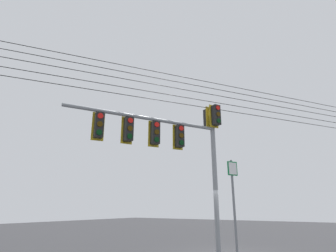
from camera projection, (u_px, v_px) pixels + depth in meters
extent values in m
cylinder|color=gray|center=(215.00, 181.00, 11.20)|extent=(0.20, 0.20, 5.81)
cylinder|color=gray|center=(147.00, 118.00, 10.44)|extent=(3.17, 5.58, 0.14)
cube|color=black|center=(216.00, 115.00, 11.76)|extent=(0.41, 0.41, 0.90)
cube|color=#B29319|center=(214.00, 116.00, 11.90)|extent=(0.25, 0.40, 1.04)
cylinder|color=red|center=(218.00, 108.00, 11.71)|extent=(0.12, 0.19, 0.20)
cylinder|color=#3C2703|center=(218.00, 114.00, 11.62)|extent=(0.12, 0.19, 0.20)
cylinder|color=black|center=(219.00, 121.00, 11.53)|extent=(0.12, 0.19, 0.20)
cube|color=black|center=(208.00, 119.00, 12.27)|extent=(0.41, 0.41, 0.90)
cube|color=#B29319|center=(210.00, 118.00, 12.12)|extent=(0.25, 0.40, 1.04)
cylinder|color=red|center=(206.00, 114.00, 12.50)|extent=(0.12, 0.19, 0.20)
cylinder|color=#3C2703|center=(206.00, 120.00, 12.41)|extent=(0.12, 0.19, 0.20)
cylinder|color=black|center=(206.00, 126.00, 12.32)|extent=(0.12, 0.19, 0.20)
cube|color=black|center=(180.00, 136.00, 10.93)|extent=(0.41, 0.41, 0.90)
cube|color=#B29319|center=(178.00, 137.00, 11.08)|extent=(0.26, 0.40, 1.04)
cylinder|color=red|center=(181.00, 128.00, 10.88)|extent=(0.13, 0.19, 0.20)
cylinder|color=#3C2703|center=(181.00, 135.00, 10.79)|extent=(0.13, 0.19, 0.20)
cylinder|color=black|center=(182.00, 143.00, 10.70)|extent=(0.13, 0.19, 0.20)
cube|color=black|center=(155.00, 133.00, 10.44)|extent=(0.41, 0.41, 0.90)
cube|color=#B29319|center=(153.00, 134.00, 10.59)|extent=(0.26, 0.40, 1.04)
cylinder|color=red|center=(157.00, 125.00, 10.39)|extent=(0.13, 0.19, 0.20)
cylinder|color=#3C2703|center=(157.00, 132.00, 10.30)|extent=(0.13, 0.19, 0.20)
cylinder|color=black|center=(157.00, 140.00, 10.21)|extent=(0.13, 0.19, 0.20)
cube|color=black|center=(128.00, 129.00, 9.95)|extent=(0.40, 0.40, 0.90)
cube|color=#B29319|center=(127.00, 130.00, 10.09)|extent=(0.23, 0.41, 1.04)
cylinder|color=red|center=(131.00, 120.00, 9.90)|extent=(0.12, 0.19, 0.20)
cylinder|color=#3C2703|center=(130.00, 128.00, 9.81)|extent=(0.12, 0.19, 0.20)
cylinder|color=black|center=(130.00, 136.00, 9.72)|extent=(0.12, 0.19, 0.20)
cube|color=black|center=(99.00, 125.00, 9.46)|extent=(0.41, 0.41, 0.90)
cube|color=#B29319|center=(98.00, 126.00, 9.60)|extent=(0.27, 0.40, 1.04)
cylinder|color=red|center=(101.00, 116.00, 9.40)|extent=(0.13, 0.19, 0.20)
cylinder|color=#3C2703|center=(100.00, 124.00, 9.31)|extent=(0.13, 0.19, 0.20)
cylinder|color=black|center=(99.00, 132.00, 9.22)|extent=(0.13, 0.19, 0.20)
cylinder|color=slate|center=(235.00, 216.00, 7.65)|extent=(0.07, 0.07, 3.20)
cube|color=#0C7238|center=(232.00, 169.00, 8.01)|extent=(0.20, 0.32, 0.41)
cube|color=white|center=(233.00, 168.00, 8.00)|extent=(0.15, 0.26, 0.35)
cylinder|color=black|center=(233.00, 112.00, 12.54)|extent=(14.32, 20.58, 0.14)
cylinder|color=black|center=(232.00, 105.00, 12.64)|extent=(14.32, 20.58, 0.14)
cylinder|color=black|center=(231.00, 98.00, 12.75)|extent=(14.32, 20.58, 0.14)
cylinder|color=black|center=(231.00, 92.00, 12.84)|extent=(14.32, 20.58, 0.14)
cylinder|color=black|center=(231.00, 86.00, 12.92)|extent=(14.32, 20.58, 0.14)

